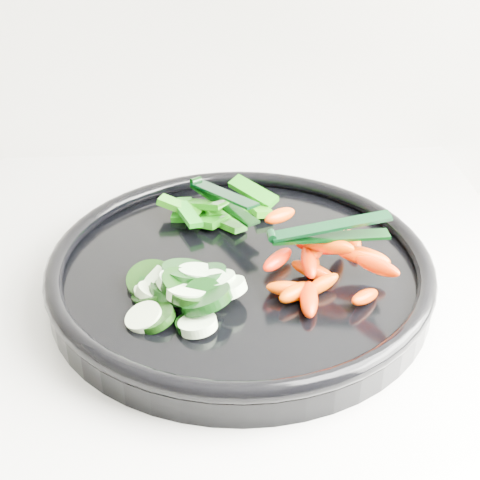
{
  "coord_description": "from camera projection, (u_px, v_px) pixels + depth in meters",
  "views": [
    {
      "loc": [
        0.67,
        1.14,
        1.32
      ],
      "look_at": [
        0.7,
        1.68,
        0.99
      ],
      "focal_mm": 50.0,
      "sensor_mm": 36.0,
      "label": 1
    }
  ],
  "objects": [
    {
      "name": "carrot_pile",
      "position": [
        322.0,
        261.0,
        0.62
      ],
      "size": [
        0.13,
        0.15,
        0.05
      ],
      "color": "#FF5600",
      "rests_on": "veggie_tray"
    },
    {
      "name": "pepper_pile",
      "position": [
        218.0,
        210.0,
        0.73
      ],
      "size": [
        0.14,
        0.1,
        0.04
      ],
      "color": "#1A6B0A",
      "rests_on": "veggie_tray"
    },
    {
      "name": "tong_carrot",
      "position": [
        327.0,
        232.0,
        0.61
      ],
      "size": [
        0.11,
        0.02,
        0.02
      ],
      "color": "black",
      "rests_on": "carrot_pile"
    },
    {
      "name": "tong_pepper",
      "position": [
        221.0,
        197.0,
        0.72
      ],
      "size": [
        0.07,
        0.1,
        0.02
      ],
      "color": "black",
      "rests_on": "pepper_pile"
    },
    {
      "name": "veggie_tray",
      "position": [
        240.0,
        270.0,
        0.65
      ],
      "size": [
        0.47,
        0.47,
        0.04
      ],
      "color": "black",
      "rests_on": "counter"
    },
    {
      "name": "cucumber_pile",
      "position": [
        181.0,
        289.0,
        0.6
      ],
      "size": [
        0.12,
        0.12,
        0.04
      ],
      "color": "black",
      "rests_on": "veggie_tray"
    }
  ]
}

